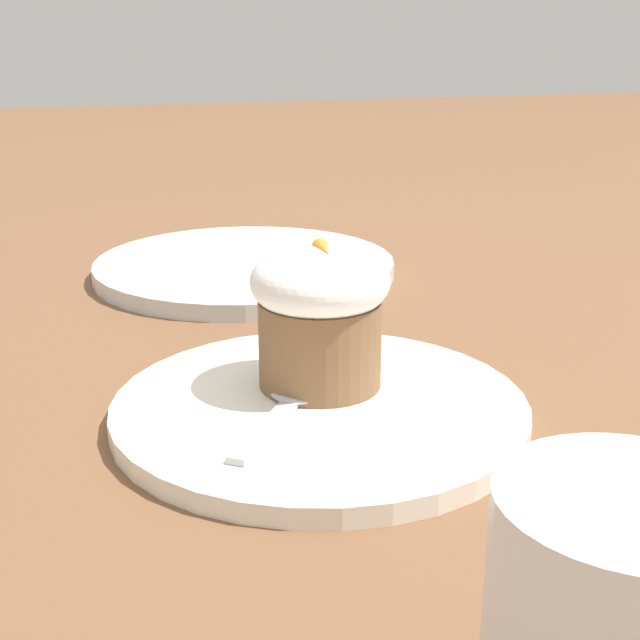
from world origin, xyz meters
name	(u,v)px	position (x,y,z in m)	size (l,w,h in m)	color
ground_plane	(320,419)	(0.00, 0.00, 0.00)	(4.00, 4.00, 0.00)	brown
dessert_plate	(320,409)	(0.00, 0.00, 0.01)	(0.24, 0.24, 0.01)	white
carrot_cake	(320,312)	(-0.02, 0.01, 0.06)	(0.08, 0.08, 0.09)	brown
spoon	(296,396)	(0.00, -0.01, 0.02)	(0.11, 0.09, 0.01)	#B7B7BC
coffee_cup	(622,632)	(0.26, 0.02, 0.05)	(0.11, 0.08, 0.09)	white
side_plate	(245,267)	(-0.31, 0.02, 0.01)	(0.27, 0.27, 0.01)	silver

